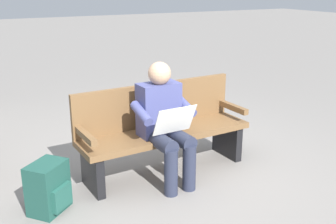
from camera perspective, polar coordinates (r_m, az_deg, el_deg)
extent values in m
plane|color=gray|center=(4.31, -0.29, -8.25)|extent=(40.00, 40.00, 0.00)
cube|color=brown|center=(4.14, -0.30, -3.02)|extent=(1.82, 0.58, 0.06)
cube|color=brown|center=(4.24, -1.78, 1.09)|extent=(1.80, 0.15, 0.45)
cube|color=brown|center=(4.56, 8.94, 0.72)|extent=(0.09, 0.48, 0.06)
cube|color=brown|center=(3.76, -11.57, -3.18)|extent=(0.09, 0.48, 0.06)
cube|color=black|center=(4.65, 8.25, -3.79)|extent=(0.10, 0.44, 0.39)
cube|color=black|center=(3.92, -10.53, -8.17)|extent=(0.10, 0.44, 0.39)
cube|color=#474C84|center=(3.96, -1.31, 0.40)|extent=(0.41, 0.24, 0.52)
sphere|color=tan|center=(3.85, -1.20, 5.43)|extent=(0.22, 0.22, 0.22)
cylinder|color=#282D42|center=(3.91, 1.51, -3.59)|extent=(0.17, 0.43, 0.15)
cylinder|color=#282D42|center=(3.82, -1.04, -4.15)|extent=(0.17, 0.43, 0.15)
cylinder|color=#282D42|center=(3.87, 2.98, -7.78)|extent=(0.13, 0.13, 0.45)
cylinder|color=#282D42|center=(3.77, 0.42, -8.47)|extent=(0.13, 0.13, 0.45)
cylinder|color=#474C84|center=(3.99, 2.40, 0.91)|extent=(0.11, 0.32, 0.18)
cylinder|color=#474C84|center=(3.76, -3.75, -0.18)|extent=(0.11, 0.32, 0.18)
cube|color=silver|center=(3.72, 0.97, -1.17)|extent=(0.41, 0.15, 0.27)
cube|color=#1E4C42|center=(3.67, -16.47, -10.08)|extent=(0.41, 0.40, 0.44)
cube|color=#23574C|center=(3.62, -14.59, -11.48)|extent=(0.20, 0.18, 0.20)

